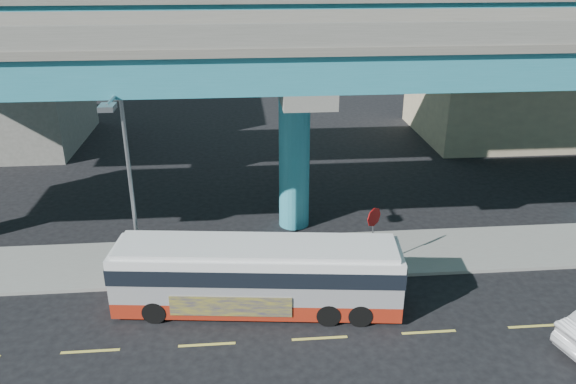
{
  "coord_description": "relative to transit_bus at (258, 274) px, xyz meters",
  "views": [
    {
      "loc": [
        -2.59,
        -16.54,
        12.63
      ],
      "look_at": [
        -0.75,
        4.0,
        3.9
      ],
      "focal_mm": 35.0,
      "sensor_mm": 36.0,
      "label": 1
    }
  ],
  "objects": [
    {
      "name": "ground",
      "position": [
        2.11,
        -1.8,
        -1.52
      ],
      "size": [
        120.0,
        120.0,
        0.0
      ],
      "primitive_type": "plane",
      "color": "black",
      "rests_on": "ground"
    },
    {
      "name": "sidewalk",
      "position": [
        2.11,
        3.7,
        -1.45
      ],
      "size": [
        70.0,
        4.0,
        0.15
      ],
      "primitive_type": "cube",
      "color": "gray",
      "rests_on": "ground"
    },
    {
      "name": "lane_markings",
      "position": [
        2.11,
        -2.1,
        -1.51
      ],
      "size": [
        58.0,
        0.12,
        0.01
      ],
      "color": "#D8C64C",
      "rests_on": "ground"
    },
    {
      "name": "viaduct",
      "position": [
        2.11,
        7.31,
        7.62
      ],
      "size": [
        52.0,
        12.4,
        11.7
      ],
      "color": "teal",
      "rests_on": "ground"
    },
    {
      "name": "building_beige",
      "position": [
        20.11,
        21.18,
        1.99
      ],
      "size": [
        14.0,
        10.23,
        7.0
      ],
      "color": "tan",
      "rests_on": "ground"
    },
    {
      "name": "transit_bus",
      "position": [
        0.0,
        0.0,
        0.0
      ],
      "size": [
        11.0,
        3.57,
        2.77
      ],
      "rotation": [
        0.0,
        0.0,
        -0.12
      ],
      "color": "maroon",
      "rests_on": "ground"
    },
    {
      "name": "street_lamp",
      "position": [
        -4.75,
        1.63,
        3.91
      ],
      "size": [
        0.5,
        2.64,
        8.18
      ],
      "color": "gray",
      "rests_on": "sidewalk"
    },
    {
      "name": "stop_sign",
      "position": [
        4.97,
        2.38,
        0.69
      ],
      "size": [
        0.69,
        0.55,
        2.83
      ],
      "rotation": [
        0.0,
        0.0,
        0.27
      ],
      "color": "gray",
      "rests_on": "sidewalk"
    }
  ]
}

